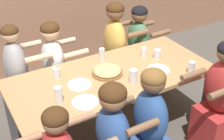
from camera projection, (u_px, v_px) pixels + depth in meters
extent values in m
plane|color=#514C47|center=(112.00, 131.00, 3.45)|extent=(18.00, 18.00, 0.00)
cube|color=tan|center=(112.00, 76.00, 3.08)|extent=(2.04, 0.91, 0.04)
cube|color=#4C4C51|center=(206.00, 98.00, 3.39)|extent=(0.07, 0.07, 0.70)
cube|color=#4C4C51|center=(10.00, 114.00, 3.15)|extent=(0.07, 0.07, 0.70)
cube|color=#4C4C51|center=(161.00, 67.00, 3.98)|extent=(0.07, 0.07, 0.70)
cylinder|color=brown|center=(107.00, 73.00, 3.08)|extent=(0.31, 0.31, 0.02)
torus|color=#DBB26B|center=(107.00, 70.00, 3.06)|extent=(0.28, 0.28, 0.03)
cylinder|color=#E5C675|center=(107.00, 71.00, 3.07)|extent=(0.24, 0.24, 0.02)
cylinder|color=#E5C166|center=(101.00, 71.00, 3.04)|extent=(0.02, 0.02, 0.01)
cylinder|color=#E5C166|center=(107.00, 71.00, 3.04)|extent=(0.02, 0.02, 0.01)
cylinder|color=#E5C166|center=(112.00, 68.00, 3.08)|extent=(0.02, 0.02, 0.01)
cylinder|color=#E5C166|center=(108.00, 67.00, 3.11)|extent=(0.02, 0.02, 0.01)
cylinder|color=#E5C166|center=(102.00, 73.00, 3.00)|extent=(0.02, 0.02, 0.01)
cylinder|color=white|center=(158.00, 70.00, 3.13)|extent=(0.23, 0.23, 0.01)
cube|color=#B7B7BC|center=(158.00, 69.00, 3.13)|extent=(0.13, 0.12, 0.01)
cylinder|color=white|center=(85.00, 102.00, 2.67)|extent=(0.23, 0.23, 0.01)
cube|color=#B7B7BC|center=(85.00, 101.00, 2.66)|extent=(0.11, 0.13, 0.01)
cylinder|color=white|center=(80.00, 85.00, 2.90)|extent=(0.22, 0.22, 0.01)
cube|color=#B7B7BC|center=(80.00, 84.00, 2.89)|extent=(0.15, 0.08, 0.01)
cylinder|color=silver|center=(57.00, 73.00, 2.99)|extent=(0.07, 0.07, 0.10)
cylinder|color=#1EA8DB|center=(57.00, 74.00, 3.00)|extent=(0.06, 0.06, 0.07)
cylinder|color=black|center=(58.00, 72.00, 2.99)|extent=(0.01, 0.02, 0.13)
cylinder|color=silver|center=(144.00, 52.00, 3.36)|extent=(0.06, 0.06, 0.11)
cylinder|color=silver|center=(144.00, 54.00, 3.37)|extent=(0.05, 0.05, 0.06)
cylinder|color=silver|center=(59.00, 95.00, 2.64)|extent=(0.07, 0.07, 0.15)
cylinder|color=silver|center=(157.00, 54.00, 3.33)|extent=(0.07, 0.07, 0.10)
cylinder|color=black|center=(157.00, 56.00, 3.33)|extent=(0.07, 0.07, 0.07)
cylinder|color=silver|center=(133.00, 76.00, 2.91)|extent=(0.08, 0.08, 0.14)
cylinder|color=black|center=(133.00, 78.00, 2.92)|extent=(0.07, 0.07, 0.10)
cylinder|color=silver|center=(102.00, 54.00, 3.30)|extent=(0.06, 0.06, 0.13)
cylinder|color=silver|center=(192.00, 68.00, 3.06)|extent=(0.06, 0.06, 0.13)
cylinder|color=black|center=(191.00, 69.00, 3.07)|extent=(0.06, 0.06, 0.08)
ellipsoid|color=#2D5193|center=(150.00, 116.00, 2.57)|extent=(0.24, 0.36, 0.50)
sphere|color=brown|center=(153.00, 81.00, 2.40)|extent=(0.20, 0.20, 0.20)
ellipsoid|color=brown|center=(153.00, 77.00, 2.38)|extent=(0.20, 0.20, 0.14)
cylinder|color=brown|center=(142.00, 127.00, 2.31)|extent=(0.28, 0.06, 0.06)
cylinder|color=brown|center=(119.00, 103.00, 2.56)|extent=(0.28, 0.06, 0.06)
sphere|color=#9E7051|center=(55.00, 121.00, 2.08)|extent=(0.18, 0.18, 0.18)
ellipsoid|color=#422814|center=(55.00, 117.00, 2.06)|extent=(0.19, 0.19, 0.13)
cube|color=#477556|center=(137.00, 69.00, 4.17)|extent=(0.32, 0.34, 0.45)
ellipsoid|color=#477556|center=(138.00, 38.00, 3.94)|extent=(0.24, 0.36, 0.45)
sphere|color=brown|center=(139.00, 14.00, 3.78)|extent=(0.20, 0.20, 0.20)
ellipsoid|color=black|center=(140.00, 11.00, 3.76)|extent=(0.20, 0.20, 0.14)
cylinder|color=brown|center=(144.00, 24.00, 4.11)|extent=(0.28, 0.06, 0.06)
cylinder|color=brown|center=(160.00, 33.00, 3.86)|extent=(0.28, 0.06, 0.06)
cube|color=silver|center=(57.00, 94.00, 3.68)|extent=(0.32, 0.34, 0.45)
ellipsoid|color=silver|center=(53.00, 59.00, 3.44)|extent=(0.24, 0.36, 0.48)
sphere|color=beige|center=(50.00, 31.00, 3.27)|extent=(0.20, 0.20, 0.20)
ellipsoid|color=#422814|center=(50.00, 28.00, 3.25)|extent=(0.20, 0.20, 0.14)
cylinder|color=beige|center=(64.00, 42.00, 3.61)|extent=(0.28, 0.06, 0.06)
cylinder|color=beige|center=(76.00, 54.00, 3.36)|extent=(0.28, 0.06, 0.06)
cube|color=gold|center=(115.00, 76.00, 4.02)|extent=(0.32, 0.34, 0.45)
ellipsoid|color=gold|center=(115.00, 41.00, 3.77)|extent=(0.24, 0.36, 0.55)
sphere|color=brown|center=(115.00, 11.00, 3.58)|extent=(0.21, 0.21, 0.21)
ellipsoid|color=#422814|center=(115.00, 8.00, 3.56)|extent=(0.21, 0.21, 0.15)
cylinder|color=brown|center=(122.00, 24.00, 3.93)|extent=(0.28, 0.06, 0.06)
cylinder|color=brown|center=(138.00, 34.00, 3.67)|extent=(0.28, 0.06, 0.06)
cube|color=#B22D2D|center=(212.00, 127.00, 3.17)|extent=(0.32, 0.34, 0.45)
ellipsoid|color=#B22D2D|center=(221.00, 87.00, 2.92)|extent=(0.24, 0.36, 0.53)
cylinder|color=brown|center=(221.00, 93.00, 2.65)|extent=(0.28, 0.06, 0.06)
cylinder|color=brown|center=(193.00, 74.00, 2.90)|extent=(0.28, 0.06, 0.06)
ellipsoid|color=#2D5193|center=(113.00, 132.00, 2.43)|extent=(0.24, 0.36, 0.47)
sphere|color=#9E7051|center=(113.00, 97.00, 2.25)|extent=(0.21, 0.21, 0.21)
ellipsoid|color=#422814|center=(113.00, 93.00, 2.23)|extent=(0.21, 0.21, 0.15)
cylinder|color=#9E7051|center=(79.00, 120.00, 2.42)|extent=(0.28, 0.06, 0.06)
cube|color=#99999E|center=(23.00, 104.00, 3.50)|extent=(0.32, 0.34, 0.45)
ellipsoid|color=#99999E|center=(16.00, 65.00, 3.25)|extent=(0.24, 0.36, 0.56)
sphere|color=beige|center=(10.00, 34.00, 3.06)|extent=(0.17, 0.17, 0.17)
ellipsoid|color=#422814|center=(9.00, 31.00, 3.05)|extent=(0.18, 0.18, 0.12)
cylinder|color=beige|center=(28.00, 45.00, 3.40)|extent=(0.28, 0.06, 0.06)
cylinder|color=beige|center=(39.00, 58.00, 3.15)|extent=(0.28, 0.06, 0.06)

